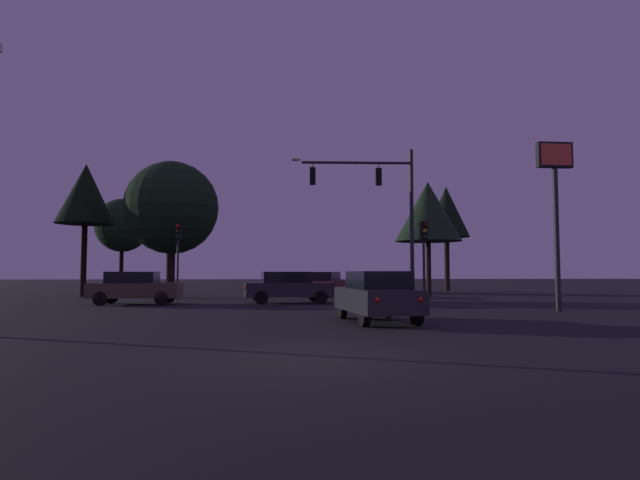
{
  "coord_description": "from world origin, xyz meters",
  "views": [
    {
      "loc": [
        -0.77,
        -9.11,
        1.48
      ],
      "look_at": [
        1.84,
        17.99,
        3.18
      ],
      "focal_mm": 29.34,
      "sensor_mm": 36.0,
      "label": 1
    }
  ],
  "objects_px": {
    "car_crossing_right": "(288,287)",
    "tree_right_cluster": "(86,194)",
    "traffic_light_corner_right": "(178,245)",
    "car_nearside_lane": "(377,295)",
    "tree_center_horizon": "(428,212)",
    "traffic_light_corner_left": "(424,245)",
    "tree_lot_edge": "(122,226)",
    "tree_left_far": "(446,212)",
    "car_crossing_left": "(135,287)",
    "store_sign_illuminated": "(555,186)",
    "tree_behind_sign": "(172,208)",
    "car_far_lane": "(324,284)",
    "traffic_signal_mast_arm": "(379,198)"
  },
  "relations": [
    {
      "from": "car_crossing_right",
      "to": "tree_right_cluster",
      "type": "bearing_deg",
      "value": 147.76
    },
    {
      "from": "traffic_light_corner_right",
      "to": "tree_right_cluster",
      "type": "distance_m",
      "value": 8.19
    },
    {
      "from": "car_nearside_lane",
      "to": "tree_center_horizon",
      "type": "relative_size",
      "value": 0.57
    },
    {
      "from": "traffic_light_corner_left",
      "to": "tree_right_cluster",
      "type": "relative_size",
      "value": 0.47
    },
    {
      "from": "tree_lot_edge",
      "to": "tree_left_far",
      "type": "bearing_deg",
      "value": -15.17
    },
    {
      "from": "car_crossing_left",
      "to": "tree_lot_edge",
      "type": "height_order",
      "value": "tree_lot_edge"
    },
    {
      "from": "tree_right_cluster",
      "to": "store_sign_illuminated",
      "type": "bearing_deg",
      "value": -32.04
    },
    {
      "from": "tree_left_far",
      "to": "tree_lot_edge",
      "type": "bearing_deg",
      "value": 164.83
    },
    {
      "from": "car_nearside_lane",
      "to": "tree_right_cluster",
      "type": "height_order",
      "value": "tree_right_cluster"
    },
    {
      "from": "traffic_light_corner_left",
      "to": "tree_left_far",
      "type": "xyz_separation_m",
      "value": [
        7.23,
        17.67,
        3.62
      ]
    },
    {
      "from": "car_nearside_lane",
      "to": "tree_behind_sign",
      "type": "distance_m",
      "value": 19.5
    },
    {
      "from": "car_far_lane",
      "to": "car_crossing_right",
      "type": "bearing_deg",
      "value": -109.83
    },
    {
      "from": "tree_behind_sign",
      "to": "tree_right_cluster",
      "type": "bearing_deg",
      "value": 170.02
    },
    {
      "from": "traffic_signal_mast_arm",
      "to": "tree_lot_edge",
      "type": "xyz_separation_m",
      "value": [
        -18.94,
        22.06,
        0.38
      ]
    },
    {
      "from": "traffic_light_corner_right",
      "to": "car_crossing_left",
      "type": "bearing_deg",
      "value": -107.19
    },
    {
      "from": "car_crossing_left",
      "to": "tree_center_horizon",
      "type": "bearing_deg",
      "value": 23.76
    },
    {
      "from": "traffic_light_corner_right",
      "to": "tree_lot_edge",
      "type": "distance_m",
      "value": 21.35
    },
    {
      "from": "car_nearside_lane",
      "to": "store_sign_illuminated",
      "type": "distance_m",
      "value": 9.47
    },
    {
      "from": "traffic_signal_mast_arm",
      "to": "tree_left_far",
      "type": "relative_size",
      "value": 0.93
    },
    {
      "from": "tree_lot_edge",
      "to": "car_crossing_right",
      "type": "bearing_deg",
      "value": -58.44
    },
    {
      "from": "car_crossing_left",
      "to": "car_crossing_right",
      "type": "height_order",
      "value": "same"
    },
    {
      "from": "traffic_light_corner_right",
      "to": "tree_lot_edge",
      "type": "xyz_separation_m",
      "value": [
        -8.31,
        19.48,
        2.76
      ]
    },
    {
      "from": "traffic_light_corner_right",
      "to": "tree_center_horizon",
      "type": "relative_size",
      "value": 0.58
    },
    {
      "from": "car_crossing_right",
      "to": "tree_left_far",
      "type": "relative_size",
      "value": 0.53
    },
    {
      "from": "traffic_light_corner_right",
      "to": "car_far_lane",
      "type": "xyz_separation_m",
      "value": [
        8.34,
        3.12,
        -2.17
      ]
    },
    {
      "from": "traffic_signal_mast_arm",
      "to": "traffic_light_corner_left",
      "type": "distance_m",
      "value": 4.28
    },
    {
      "from": "store_sign_illuminated",
      "to": "tree_right_cluster",
      "type": "xyz_separation_m",
      "value": [
        -22.32,
        13.97,
        1.45
      ]
    },
    {
      "from": "traffic_light_corner_left",
      "to": "car_nearside_lane",
      "type": "xyz_separation_m",
      "value": [
        -3.82,
        -7.82,
        -1.94
      ]
    },
    {
      "from": "store_sign_illuminated",
      "to": "tree_left_far",
      "type": "height_order",
      "value": "tree_left_far"
    },
    {
      "from": "tree_behind_sign",
      "to": "traffic_signal_mast_arm",
      "type": "bearing_deg",
      "value": -26.18
    },
    {
      "from": "traffic_light_corner_right",
      "to": "car_nearside_lane",
      "type": "relative_size",
      "value": 1.01
    },
    {
      "from": "car_crossing_right",
      "to": "traffic_light_corner_left",
      "type": "bearing_deg",
      "value": -18.24
    },
    {
      "from": "car_crossing_left",
      "to": "store_sign_illuminated",
      "type": "bearing_deg",
      "value": -19.01
    },
    {
      "from": "car_nearside_lane",
      "to": "tree_lot_edge",
      "type": "height_order",
      "value": "tree_lot_edge"
    },
    {
      "from": "tree_left_far",
      "to": "tree_center_horizon",
      "type": "distance_m",
      "value": 9.87
    },
    {
      "from": "car_far_lane",
      "to": "tree_left_far",
      "type": "distance_m",
      "value": 15.14
    },
    {
      "from": "traffic_signal_mast_arm",
      "to": "car_far_lane",
      "type": "relative_size",
      "value": 1.77
    },
    {
      "from": "traffic_signal_mast_arm",
      "to": "car_crossing_right",
      "type": "distance_m",
      "value": 6.65
    },
    {
      "from": "tree_right_cluster",
      "to": "tree_lot_edge",
      "type": "height_order",
      "value": "tree_right_cluster"
    },
    {
      "from": "traffic_light_corner_right",
      "to": "tree_center_horizon",
      "type": "xyz_separation_m",
      "value": [
        15.0,
        3.16,
        2.37
      ]
    },
    {
      "from": "traffic_light_corner_right",
      "to": "tree_center_horizon",
      "type": "bearing_deg",
      "value": 11.92
    },
    {
      "from": "traffic_signal_mast_arm",
      "to": "tree_behind_sign",
      "type": "height_order",
      "value": "tree_behind_sign"
    },
    {
      "from": "tree_lot_edge",
      "to": "car_far_lane",
      "type": "bearing_deg",
      "value": -44.49
    },
    {
      "from": "traffic_light_corner_right",
      "to": "tree_left_far",
      "type": "distance_m",
      "value": 22.95
    },
    {
      "from": "traffic_light_corner_left",
      "to": "store_sign_illuminated",
      "type": "relative_size",
      "value": 0.59
    },
    {
      "from": "traffic_light_corner_right",
      "to": "car_nearside_lane",
      "type": "distance_m",
      "value": 15.95
    },
    {
      "from": "tree_left_far",
      "to": "tree_center_horizon",
      "type": "bearing_deg",
      "value": -115.79
    },
    {
      "from": "car_nearside_lane",
      "to": "tree_center_horizon",
      "type": "height_order",
      "value": "tree_center_horizon"
    },
    {
      "from": "car_nearside_lane",
      "to": "traffic_light_corner_right",
      "type": "bearing_deg",
      "value": 121.35
    },
    {
      "from": "traffic_signal_mast_arm",
      "to": "store_sign_illuminated",
      "type": "distance_m",
      "value": 9.11
    }
  ]
}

